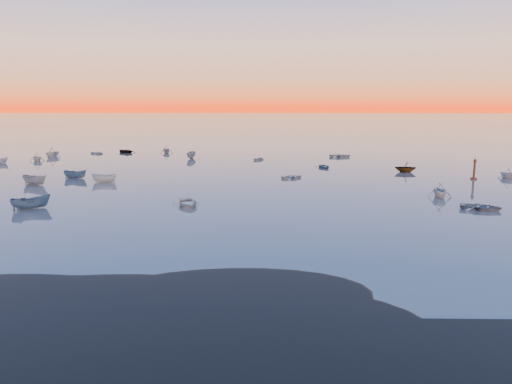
{
  "coord_description": "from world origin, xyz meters",
  "views": [
    {
      "loc": [
        4.84,
        -28.52,
        11.78
      ],
      "look_at": [
        3.64,
        28.0,
        1.22
      ],
      "focal_mm": 35.0,
      "sensor_mm": 36.0,
      "label": 1
    }
  ],
  "objects_px": {
    "boat_near_center": "(31,209)",
    "channel_marker": "(474,171)",
    "boat_near_left": "(188,206)",
    "boat_near_right": "(507,178)"
  },
  "relations": [
    {
      "from": "boat_near_left",
      "to": "channel_marker",
      "type": "height_order",
      "value": "channel_marker"
    },
    {
      "from": "boat_near_left",
      "to": "boat_near_right",
      "type": "height_order",
      "value": "boat_near_right"
    },
    {
      "from": "boat_near_right",
      "to": "channel_marker",
      "type": "height_order",
      "value": "channel_marker"
    },
    {
      "from": "boat_near_right",
      "to": "channel_marker",
      "type": "distance_m",
      "value": 5.79
    },
    {
      "from": "boat_near_center",
      "to": "boat_near_right",
      "type": "xyz_separation_m",
      "value": [
        62.1,
        22.78,
        0.0
      ]
    },
    {
      "from": "boat_near_left",
      "to": "boat_near_right",
      "type": "bearing_deg",
      "value": 6.62
    },
    {
      "from": "boat_near_left",
      "to": "boat_near_right",
      "type": "relative_size",
      "value": 1.27
    },
    {
      "from": "boat_near_right",
      "to": "boat_near_left",
      "type": "bearing_deg",
      "value": 10.38
    },
    {
      "from": "boat_near_center",
      "to": "boat_near_right",
      "type": "height_order",
      "value": "boat_near_center"
    },
    {
      "from": "boat_near_center",
      "to": "channel_marker",
      "type": "height_order",
      "value": "channel_marker"
    }
  ]
}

